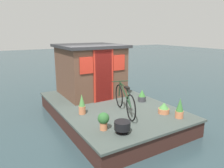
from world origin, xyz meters
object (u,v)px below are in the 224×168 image
at_px(potted_plant_ivy, 82,105).
at_px(charcoal_grill, 122,126).
at_px(houseboat_cabin, 90,70).
at_px(bicycle, 125,100).
at_px(potted_plant_rosemary, 164,108).
at_px(potted_plant_basil, 180,109).
at_px(potted_plant_mint, 142,96).
at_px(potted_plant_lavender, 104,120).

xyz_separation_m(potted_plant_ivy, charcoal_grill, (-1.56, -0.32, -0.09)).
height_order(houseboat_cabin, charcoal_grill, houseboat_cabin).
bearing_deg(potted_plant_ivy, bicycle, -117.70).
relative_size(houseboat_cabin, bicycle, 1.28).
relative_size(potted_plant_rosemary, charcoal_grill, 0.84).
xyz_separation_m(potted_plant_basil, potted_plant_mint, (1.61, -0.02, -0.07)).
bearing_deg(potted_plant_mint, potted_plant_rosemary, 173.24).
bearing_deg(potted_plant_rosemary, potted_plant_lavender, 90.95).
relative_size(bicycle, potted_plant_basil, 3.12).
relative_size(bicycle, potted_plant_ivy, 2.95).
bearing_deg(charcoal_grill, potted_plant_mint, -49.43).
height_order(houseboat_cabin, potted_plant_mint, houseboat_cabin).
relative_size(potted_plant_lavender, potted_plant_rosemary, 1.36).
xyz_separation_m(potted_plant_lavender, potted_plant_ivy, (1.18, 0.04, 0.03)).
distance_m(bicycle, potted_plant_rosemary, 1.15).
bearing_deg(potted_plant_lavender, potted_plant_basil, -101.49).
relative_size(potted_plant_lavender, charcoal_grill, 1.14).
bearing_deg(houseboat_cabin, potted_plant_rosemary, -161.87).
xyz_separation_m(houseboat_cabin, bicycle, (-2.25, 0.02, -0.53)).
relative_size(potted_plant_mint, potted_plant_ivy, 0.68).
height_order(potted_plant_mint, potted_plant_rosemary, potted_plant_mint).
distance_m(houseboat_cabin, charcoal_grill, 3.42).
distance_m(potted_plant_lavender, potted_plant_rosemary, 1.97).
height_order(houseboat_cabin, bicycle, houseboat_cabin).
bearing_deg(potted_plant_basil, potted_plant_rosemary, 14.62).
height_order(bicycle, potted_plant_lavender, bicycle).
bearing_deg(charcoal_grill, potted_plant_basil, -91.44).
height_order(potted_plant_ivy, charcoal_grill, potted_plant_ivy).
xyz_separation_m(potted_plant_mint, potted_plant_rosemary, (-1.16, 0.14, -0.04)).
xyz_separation_m(potted_plant_basil, potted_plant_rosemary, (0.46, 0.12, -0.11)).
relative_size(houseboat_cabin, potted_plant_ivy, 3.76).
xyz_separation_m(potted_plant_basil, charcoal_grill, (0.05, 1.81, -0.08)).
bearing_deg(bicycle, potted_plant_ivy, 62.30).
relative_size(houseboat_cabin, potted_plant_basil, 3.99).
bearing_deg(potted_plant_lavender, potted_plant_mint, -60.60).
relative_size(potted_plant_mint, charcoal_grill, 1.06).
bearing_deg(bicycle, potted_plant_mint, -62.62).
xyz_separation_m(houseboat_cabin, potted_plant_rosemary, (-2.84, -0.93, -0.77)).
bearing_deg(potted_plant_lavender, charcoal_grill, -143.77).
bearing_deg(potted_plant_lavender, potted_plant_rosemary, -89.05).
bearing_deg(houseboat_cabin, bicycle, 179.50).
distance_m(potted_plant_ivy, charcoal_grill, 1.59).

